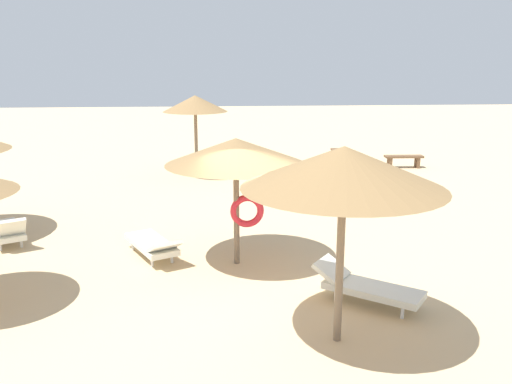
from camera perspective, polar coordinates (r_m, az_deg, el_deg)
name	(u,v)px	position (r m, az deg, el deg)	size (l,w,h in m)	color
ground_plane	(269,296)	(9.97, 1.36, -10.90)	(80.00, 80.00, 0.00)	#D1B284
parasol_2	(344,168)	(7.72, 9.27, 2.52)	(2.95, 2.95, 3.00)	#75604C
parasol_4	(236,153)	(10.82, -2.12, 4.18)	(2.87, 2.87, 2.65)	#75604C
parasol_5	(195,104)	(19.40, -6.46, 9.25)	(2.30, 2.30, 2.93)	#75604C
lounger_2	(366,286)	(9.77, 11.53, -9.75)	(1.91, 1.66, 0.65)	silver
lounger_3	(7,230)	(13.79, -24.88, -3.67)	(1.43, 1.94, 0.79)	silver
lounger_4	(154,244)	(11.82, -10.79, -5.47)	(1.44, 1.99, 0.63)	silver
bench_0	(338,154)	(22.51, 8.63, 3.96)	(0.52, 1.53, 0.49)	brown
bench_1	(404,159)	(21.98, 15.36, 3.38)	(1.51, 0.46, 0.49)	brown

